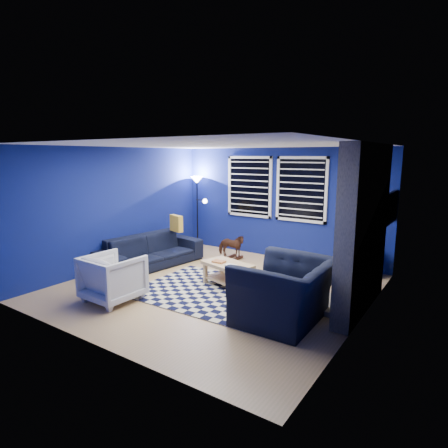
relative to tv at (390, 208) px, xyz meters
name	(u,v)px	position (x,y,z in m)	size (l,w,h in m)	color
floor	(215,288)	(-2.45, -2.00, -1.40)	(5.00, 5.00, 0.00)	tan
ceiling	(214,145)	(-2.45, -2.00, 1.10)	(5.00, 5.00, 0.00)	white
wall_back	(278,204)	(-2.45, 0.50, -0.15)	(5.00, 5.00, 0.00)	navy
wall_left	(118,208)	(-4.95, -2.00, -0.15)	(5.00, 5.00, 0.00)	navy
wall_right	(365,236)	(0.05, -2.00, -0.15)	(5.00, 5.00, 0.00)	navy
fireplace	(363,233)	(-0.09, -1.50, -0.20)	(0.65, 2.00, 2.50)	gray
window_left	(249,187)	(-3.20, 0.46, 0.20)	(1.17, 0.06, 1.42)	black
window_right	(301,189)	(-1.90, 0.46, 0.20)	(1.17, 0.06, 1.42)	black
tv	(390,208)	(0.00, 0.00, 0.00)	(0.07, 1.00, 0.58)	black
rug	(212,291)	(-2.37, -2.19, -1.39)	(2.50, 2.00, 0.02)	black
sofa	(151,251)	(-4.34, -1.69, -1.07)	(0.89, 2.27, 0.66)	black
armchair_big	(285,291)	(-0.85, -2.53, -0.96)	(1.18, 1.35, 0.88)	black
armchair_bent	(113,278)	(-3.48, -3.39, -1.02)	(0.82, 0.84, 0.76)	gray
rocking_horse	(231,246)	(-3.17, -0.35, -1.07)	(0.62, 0.28, 0.53)	#432B15
coffee_table	(227,269)	(-2.31, -1.81, -1.09)	(1.00, 0.72, 0.45)	#D7B179
cabinet	(360,260)	(-0.51, 0.25, -1.12)	(0.74, 0.58, 0.64)	#D7B179
floor_lamp	(198,190)	(-4.58, 0.25, 0.08)	(0.49, 0.30, 1.80)	black
throw_pillow	(176,223)	(-4.19, -1.03, -0.56)	(0.38, 0.11, 0.36)	gold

